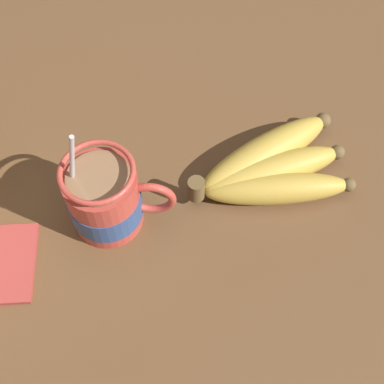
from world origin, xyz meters
TOP-DOWN VIEW (x-y plane):
  - table at (0.00, 0.00)cm, footprint 121.07×121.07cm
  - coffee_mug at (-5.07, 2.50)cm, footprint 12.12×8.28cm
  - banana_bunch at (13.69, 9.04)cm, footprint 19.76×14.89cm

SIDE VIEW (x-z plane):
  - table at x=0.00cm, z-range 0.00..3.69cm
  - banana_bunch at x=13.69cm, z-range 3.55..8.00cm
  - coffee_mug at x=-5.07cm, z-range 0.25..16.06cm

